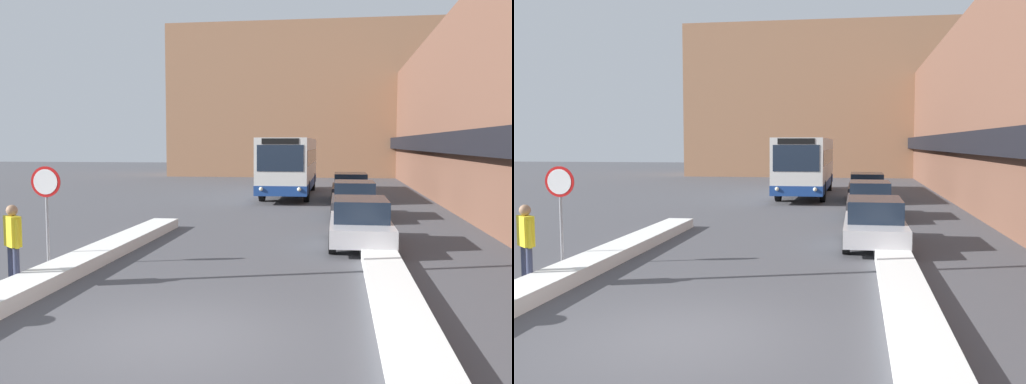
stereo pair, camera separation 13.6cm
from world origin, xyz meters
TOP-DOWN VIEW (x-y plane):
  - ground_plane at (0.00, 0.00)m, footprint 160.00×160.00m
  - building_row_right at (9.97, 24.00)m, footprint 5.50×60.00m
  - building_backdrop_far at (0.00, 46.14)m, footprint 26.00×8.00m
  - snow_bank_left at (-3.60, 4.27)m, footprint 0.90×14.30m
  - snow_bank_right at (3.60, 4.54)m, footprint 0.90×13.42m
  - city_bus at (-0.21, 24.67)m, footprint 2.60×11.77m
  - parked_car_front at (3.20, 8.59)m, footprint 1.79×4.41m
  - parked_car_middle at (3.20, 15.19)m, footprint 1.85×4.46m
  - parked_car_back at (3.20, 22.15)m, footprint 1.94×4.71m
  - stop_sign at (-4.58, 4.76)m, footprint 0.76×0.08m
  - pedestrian at (-4.21, 2.64)m, footprint 0.50×0.46m

SIDE VIEW (x-z plane):
  - ground_plane at x=0.00m, z-range 0.00..0.00m
  - snow_bank_right at x=3.60m, z-range 0.00..0.30m
  - snow_bank_left at x=-3.60m, z-range 0.00..0.31m
  - parked_car_front at x=3.20m, z-range 0.01..1.41m
  - parked_car_middle at x=3.20m, z-range 0.00..1.46m
  - parked_car_back at x=3.20m, z-range 0.01..1.46m
  - pedestrian at x=-4.21m, z-range 0.18..1.91m
  - stop_sign at x=-4.58m, z-range 0.56..3.01m
  - city_bus at x=-0.21m, z-range 0.15..3.45m
  - building_row_right at x=9.97m, z-range -0.01..9.05m
  - building_backdrop_far at x=0.00m, z-range 0.00..13.77m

